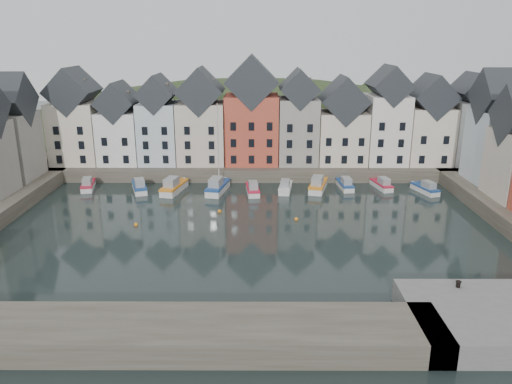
{
  "coord_description": "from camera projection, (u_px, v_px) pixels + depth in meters",
  "views": [
    {
      "loc": [
        1.04,
        -54.6,
        22.29
      ],
      "look_at": [
        0.86,
        6.0,
        3.47
      ],
      "focal_mm": 35.0,
      "sensor_mm": 36.0,
      "label": 1
    }
  ],
  "objects": [
    {
      "name": "boat_f",
      "position": [
        285.0,
        187.0,
        75.35
      ],
      "size": [
        2.51,
        5.71,
        2.12
      ],
      "rotation": [
        0.0,
        0.0,
        -0.15
      ],
      "color": "silver",
      "rests_on": "ground"
    },
    {
      "name": "hillside",
      "position": [
        253.0,
        216.0,
        117.56
      ],
      "size": [
        153.6,
        70.4,
        64.0
      ],
      "color": "#25351A",
      "rests_on": "ground"
    },
    {
      "name": "boat_i",
      "position": [
        382.0,
        185.0,
        76.75
      ],
      "size": [
        2.67,
        5.57,
        2.05
      ],
      "rotation": [
        0.0,
        0.0,
        0.2
      ],
      "color": "silver",
      "rests_on": "ground"
    },
    {
      "name": "mooring_buoys",
      "position": [
        218.0,
        218.0,
        63.81
      ],
      "size": [
        20.5,
        5.5,
        0.5
      ],
      "color": "orange",
      "rests_on": "ground"
    },
    {
      "name": "boat_b",
      "position": [
        140.0,
        187.0,
        75.36
      ],
      "size": [
        3.59,
        6.22,
        2.28
      ],
      "rotation": [
        0.0,
        0.0,
        0.31
      ],
      "color": "silver",
      "rests_on": "ground"
    },
    {
      "name": "boat_e",
      "position": [
        253.0,
        189.0,
        74.3
      ],
      "size": [
        2.29,
        5.77,
        2.16
      ],
      "rotation": [
        0.0,
        0.0,
        0.1
      ],
      "color": "silver",
      "rests_on": "ground"
    },
    {
      "name": "boat_d",
      "position": [
        217.0,
        187.0,
        74.83
      ],
      "size": [
        3.49,
        7.29,
        13.39
      ],
      "rotation": [
        0.0,
        0.0,
        -0.19
      ],
      "color": "silver",
      "rests_on": "ground"
    },
    {
      "name": "boat_a",
      "position": [
        88.0,
        185.0,
        76.51
      ],
      "size": [
        2.74,
        5.72,
        2.11
      ],
      "rotation": [
        0.0,
        0.0,
        0.2
      ],
      "color": "silver",
      "rests_on": "ground"
    },
    {
      "name": "boat_g",
      "position": [
        318.0,
        185.0,
        75.84
      ],
      "size": [
        3.76,
        7.07,
        2.6
      ],
      "rotation": [
        0.0,
        0.0,
        -0.26
      ],
      "color": "silver",
      "rests_on": "ground"
    },
    {
      "name": "near_wall",
      "position": [
        111.0,
        333.0,
        37.48
      ],
      "size": [
        50.0,
        6.0,
        2.0
      ],
      "primitive_type": "cube",
      "color": "#464136",
      "rests_on": "ground"
    },
    {
      "name": "far_quay",
      "position": [
        252.0,
        165.0,
        87.11
      ],
      "size": [
        90.0,
        16.0,
        2.0
      ],
      "primitive_type": "cube",
      "color": "#464136",
      "rests_on": "ground"
    },
    {
      "name": "ground",
      "position": [
        249.0,
        235.0,
        58.75
      ],
      "size": [
        260.0,
        260.0,
        0.0
      ],
      "primitive_type": "plane",
      "color": "black",
      "rests_on": "ground"
    },
    {
      "name": "boat_j",
      "position": [
        426.0,
        189.0,
        74.69
      ],
      "size": [
        3.2,
        5.67,
        2.08
      ],
      "rotation": [
        0.0,
        0.0,
        0.3
      ],
      "color": "silver",
      "rests_on": "ground"
    },
    {
      "name": "mooring_bollard",
      "position": [
        458.0,
        284.0,
        42.26
      ],
      "size": [
        0.48,
        0.48,
        0.56
      ],
      "color": "black",
      "rests_on": "near_quay"
    },
    {
      "name": "far_terrace",
      "position": [
        271.0,
        122.0,
        82.85
      ],
      "size": [
        72.37,
        8.16,
        17.78
      ],
      "color": "#F0E0C9",
      "rests_on": "far_quay"
    },
    {
      "name": "boat_h",
      "position": [
        345.0,
        185.0,
        76.72
      ],
      "size": [
        2.15,
        5.62,
        2.11
      ],
      "rotation": [
        0.0,
        0.0,
        0.08
      ],
      "color": "silver",
      "rests_on": "ground"
    },
    {
      "name": "boat_c",
      "position": [
        174.0,
        187.0,
        74.95
      ],
      "size": [
        3.57,
        7.2,
        2.65
      ],
      "rotation": [
        0.0,
        0.0,
        -0.21
      ],
      "color": "silver",
      "rests_on": "ground"
    }
  ]
}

